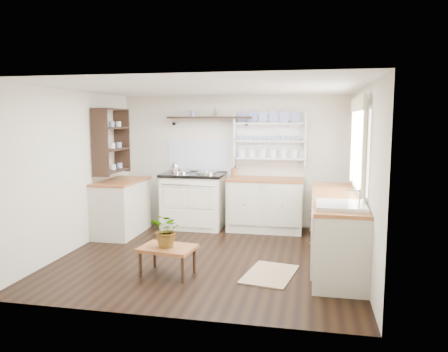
{
  "coord_description": "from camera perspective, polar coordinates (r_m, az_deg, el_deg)",
  "views": [
    {
      "loc": [
        1.36,
        -5.69,
        1.89
      ],
      "look_at": [
        0.16,
        0.25,
        1.1
      ],
      "focal_mm": 35.0,
      "sensor_mm": 36.0,
      "label": 1
    }
  ],
  "objects": [
    {
      "name": "belfast_sink",
      "position": [
        5.17,
        14.98,
        -5.0
      ],
      "size": [
        0.55,
        0.6,
        0.45
      ],
      "color": "white",
      "rests_on": "right_cabinets"
    },
    {
      "name": "ceiling",
      "position": [
        5.87,
        -2.05,
        11.42
      ],
      "size": [
        4.0,
        3.8,
        0.01
      ],
      "primitive_type": "cube",
      "color": "white",
      "rests_on": "wall_back"
    },
    {
      "name": "back_cabinets",
      "position": [
        7.47,
        5.38,
        -3.64
      ],
      "size": [
        1.27,
        0.63,
        0.9
      ],
      "color": "beige",
      "rests_on": "floor"
    },
    {
      "name": "kettle",
      "position": [
        7.55,
        -6.33,
        0.9
      ],
      "size": [
        0.18,
        0.18,
        0.22
      ],
      "primitive_type": null,
      "color": "silver",
      "rests_on": "aga_cooker"
    },
    {
      "name": "high_shelf",
      "position": [
        7.68,
        -1.85,
        7.56
      ],
      "size": [
        1.5,
        0.29,
        0.16
      ],
      "color": "black",
      "rests_on": "wall_back"
    },
    {
      "name": "potted_plant",
      "position": [
        5.36,
        -7.43,
        -7.01
      ],
      "size": [
        0.48,
        0.46,
        0.42
      ],
      "primitive_type": "imported",
      "rotation": [
        0.0,
        0.0,
        -0.47
      ],
      "color": "#3F7233",
      "rests_on": "center_table"
    },
    {
      "name": "wall_left",
      "position": [
        6.65,
        -19.0,
        0.63
      ],
      "size": [
        0.02,
        3.8,
        2.3
      ],
      "primitive_type": "cube",
      "color": "beige",
      "rests_on": "ground"
    },
    {
      "name": "window",
      "position": [
        5.88,
        17.18,
        3.92
      ],
      "size": [
        0.08,
        1.55,
        1.22
      ],
      "color": "white",
      "rests_on": "wall_right"
    },
    {
      "name": "utensil_crock",
      "position": [
        7.54,
        1.38,
        0.48
      ],
      "size": [
        0.12,
        0.12,
        0.14
      ],
      "primitive_type": "cylinder",
      "color": "brown",
      "rests_on": "back_cabinets"
    },
    {
      "name": "left_shelving",
      "position": [
        7.34,
        -14.5,
        4.53
      ],
      "size": [
        0.28,
        0.8,
        1.05
      ],
      "primitive_type": "cube",
      "color": "black",
      "rests_on": "wall_left"
    },
    {
      "name": "left_cabinets",
      "position": [
        7.41,
        -13.25,
        -3.9
      ],
      "size": [
        0.62,
        1.13,
        0.9
      ],
      "color": "beige",
      "rests_on": "floor"
    },
    {
      "name": "wall_right",
      "position": [
        5.78,
        17.68,
        -0.29
      ],
      "size": [
        0.02,
        3.8,
        2.3
      ],
      "primitive_type": "cube",
      "color": "beige",
      "rests_on": "ground"
    },
    {
      "name": "wall_back",
      "position": [
        7.75,
        1.26,
        1.94
      ],
      "size": [
        4.0,
        0.02,
        2.3
      ],
      "primitive_type": "cube",
      "color": "beige",
      "rests_on": "ground"
    },
    {
      "name": "floor_rug",
      "position": [
        5.5,
        6.02,
        -12.62
      ],
      "size": [
        0.69,
        0.94,
        0.02
      ],
      "primitive_type": "cube",
      "rotation": [
        0.0,
        0.0,
        -0.18
      ],
      "color": "#87634E",
      "rests_on": "floor"
    },
    {
      "name": "right_cabinets",
      "position": [
        5.98,
        14.43,
        -6.66
      ],
      "size": [
        0.62,
        2.43,
        0.9
      ],
      "color": "beige",
      "rests_on": "floor"
    },
    {
      "name": "aga_cooker",
      "position": [
        7.67,
        -4.0,
        -3.13
      ],
      "size": [
        1.07,
        0.74,
        0.99
      ],
      "color": "white",
      "rests_on": "floor"
    },
    {
      "name": "plate_rack",
      "position": [
        7.6,
        6.07,
        4.86
      ],
      "size": [
        1.2,
        0.22,
        0.9
      ],
      "color": "white",
      "rests_on": "wall_back"
    },
    {
      "name": "floor",
      "position": [
        6.15,
        -1.95,
        -10.47
      ],
      "size": [
        4.0,
        3.8,
        0.01
      ],
      "primitive_type": "cube",
      "color": "black",
      "rests_on": "ground"
    },
    {
      "name": "center_table",
      "position": [
        5.42,
        -7.38,
        -9.6
      ],
      "size": [
        0.71,
        0.54,
        0.35
      ],
      "rotation": [
        0.0,
        0.0,
        -0.13
      ],
      "color": "brown",
      "rests_on": "floor"
    }
  ]
}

